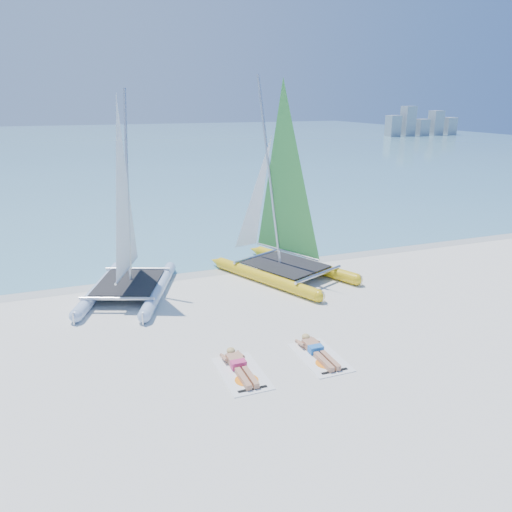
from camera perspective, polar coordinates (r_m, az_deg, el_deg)
The scene contains 10 objects.
ground at distance 14.57m, azimuth 3.19°, elevation -7.96°, with size 140.00×140.00×0.00m, color silver.
sea at distance 75.43m, azimuth -17.09°, elevation 12.07°, with size 140.00×115.00×0.01m, color #77BBC6.
wet_sand_strip at distance 19.34m, azimuth -3.44°, elevation -1.37°, with size 140.00×1.40×0.01m, color beige.
distant_skyline at distance 94.81m, azimuth 18.29°, elevation 14.12°, with size 14.00×2.00×5.00m.
catamaran_blue at distance 16.78m, azimuth -14.69°, elevation 2.37°, with size 4.05×5.53×6.83m.
catamaran_yellow at distance 18.17m, azimuth 2.21°, elevation 4.96°, with size 4.53×5.95×7.33m.
towel_a at distance 12.23m, azimuth -1.66°, elevation -13.24°, with size 1.00×1.85×0.02m, color white.
sunbather_a at distance 12.34m, azimuth -1.96°, elevation -12.37°, with size 0.37×1.73×0.26m.
towel_b at distance 13.00m, azimuth 7.31°, elevation -11.39°, with size 1.00×1.85×0.02m, color white.
sunbather_b at distance 13.10m, azimuth 6.93°, elevation -10.60°, with size 0.37×1.73×0.26m.
Camera 1 is at (-5.43, -11.97, 6.28)m, focal length 35.00 mm.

